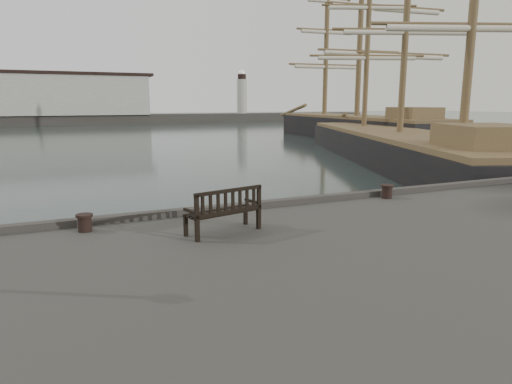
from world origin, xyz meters
The scene contains 7 objects.
ground centered at (0.00, 0.00, 0.00)m, with size 400.00×400.00×0.00m, color black.
breakwater centered at (-4.56, 92.00, 4.30)m, with size 140.00×9.50×12.20m.
bench centered at (-0.92, -2.18, 1.89)m, with size 1.89×1.03×1.03m.
bollard_left centered at (-3.86, -0.73, 1.77)m, with size 0.39×0.39×0.41m, color black.
bollard_right centered at (5.13, -0.58, 1.78)m, with size 0.41×0.41×0.43m, color black.
tall_ship_main centered at (19.86, 15.73, 0.67)m, with size 18.43×34.24×25.53m.
tall_ship_far centered at (29.49, 34.38, 0.88)m, with size 9.97×31.89×26.88m.
Camera 1 is at (-4.38, -11.81, 4.53)m, focal length 32.00 mm.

